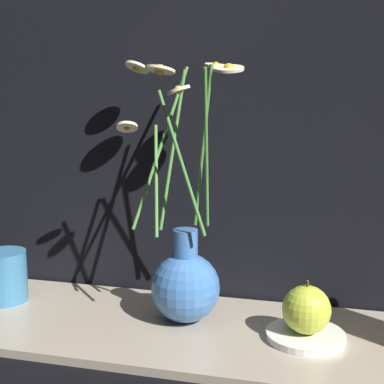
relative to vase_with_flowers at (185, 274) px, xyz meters
The scene contains 6 objects.
ground_plane 0.09m from the vase_with_flowers, 43.39° to the right, with size 6.00×6.00×0.00m, color black.
shelf 0.08m from the vase_with_flowers, 43.39° to the right, with size 0.86×0.26×0.01m.
vase_with_flowers is the anchor object (origin of this frame).
yellow_mug 0.31m from the vase_with_flowers, behind, with size 0.08×0.07×0.08m.
saucer_plate 0.19m from the vase_with_flowers, ahead, with size 0.11×0.11×0.01m.
orange_fruit 0.18m from the vase_with_flowers, ahead, with size 0.07×0.07×0.07m.
Camera 1 is at (0.17, -0.71, 0.34)m, focal length 50.00 mm.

